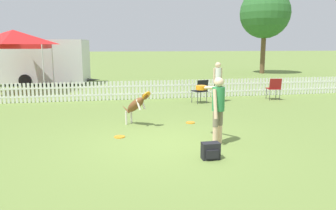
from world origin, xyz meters
TOP-DOWN VIEW (x-y plane):
  - ground_plane at (0.00, 0.00)m, footprint 240.00×240.00m
  - handler_person at (1.13, -0.29)m, footprint 0.53×1.05m
  - leaping_dog at (-0.48, 1.77)m, footprint 0.81×0.99m
  - frisbee_near_handler at (1.10, 1.77)m, footprint 0.26×0.26m
  - frisbee_near_dog at (-1.01, 0.66)m, footprint 0.26×0.26m
  - backpack_on_grass at (0.68, -1.28)m, footprint 0.35×0.25m
  - picket_fence at (0.00, 6.34)m, footprint 24.08×0.04m
  - folding_chair_blue_left at (2.35, 4.90)m, footprint 0.61×0.63m
  - folding_chair_green_right at (5.57, 5.09)m, footprint 0.56×0.58m
  - canopy_tent_main at (-5.37, 9.39)m, footprint 2.98×2.98m
  - spectator_standing at (3.07, 5.00)m, footprint 0.40×0.27m
  - equipment_trailer at (-4.72, 12.76)m, footprint 5.90×2.96m
  - tree_left_grove at (11.32, 17.34)m, footprint 3.93×3.93m

SIDE VIEW (x-z plane):
  - ground_plane at x=0.00m, z-range 0.00..0.00m
  - frisbee_near_handler at x=1.10m, z-range 0.00..0.02m
  - frisbee_near_dog at x=-1.01m, z-range 0.00..0.02m
  - backpack_on_grass at x=0.68m, z-range 0.00..0.33m
  - picket_fence at x=0.00m, z-range 0.00..0.78m
  - folding_chair_green_right at x=5.57m, z-range 0.09..0.99m
  - folding_chair_blue_left at x=2.35m, z-range 0.09..1.02m
  - leaping_dog at x=-0.48m, z-range 0.09..1.11m
  - spectator_standing at x=3.07m, z-range 0.16..1.75m
  - handler_person at x=1.13m, z-range 0.20..1.73m
  - equipment_trailer at x=-4.72m, z-range 0.07..2.62m
  - canopy_tent_main at x=-5.37m, z-range 1.04..3.98m
  - tree_left_grove at x=11.32m, z-range 1.36..8.06m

